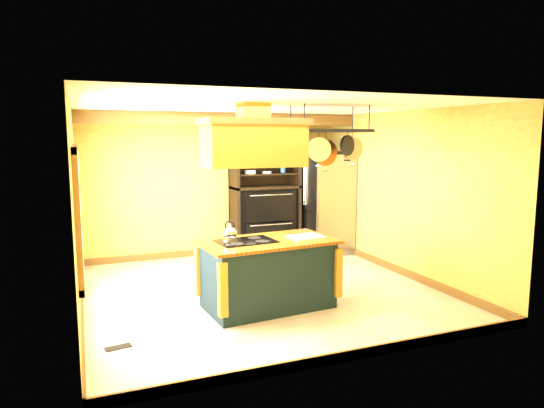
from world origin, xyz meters
TOP-DOWN VIEW (x-y plane):
  - floor at (0.00, 0.00)m, footprint 5.00×5.00m
  - ceiling at (0.00, 0.00)m, footprint 5.00×5.00m
  - wall_back at (0.00, 2.50)m, footprint 5.00×0.02m
  - wall_front at (0.00, -2.50)m, footprint 5.00×0.02m
  - wall_left at (-2.50, 0.00)m, footprint 0.02×5.00m
  - wall_right at (2.50, 0.00)m, footprint 0.02×5.00m
  - ceiling_beam at (0.00, 1.70)m, footprint 5.00×0.15m
  - window_near at (-2.47, -0.80)m, footprint 0.06×1.06m
  - window_far at (-2.47, 0.60)m, footprint 0.06×1.06m
  - kitchen_island at (-0.15, -0.68)m, footprint 1.85×1.14m
  - range_hood at (-0.35, -0.68)m, footprint 1.32×0.75m
  - pot_rack at (0.76, -0.67)m, footprint 1.16×0.54m
  - refrigerator at (2.06, 1.90)m, footprint 0.84×1.00m
  - hutch at (0.91, 2.25)m, footprint 1.32×0.60m
  - floor_register at (-2.13, -1.28)m, footprint 0.30×0.17m

SIDE VIEW (x-z plane):
  - floor at x=0.00m, z-range 0.00..0.00m
  - floor_register at x=-2.13m, z-range 0.00..0.01m
  - kitchen_island at x=-0.15m, z-range -0.09..1.02m
  - hutch at x=0.91m, z-range -0.27..2.06m
  - refrigerator at x=2.06m, z-range -0.02..1.93m
  - wall_back at x=0.00m, z-range 0.00..2.70m
  - wall_front at x=0.00m, z-range 0.00..2.70m
  - wall_left at x=-2.50m, z-range 0.00..2.70m
  - wall_right at x=2.50m, z-range 0.00..2.70m
  - window_near at x=-2.47m, z-range 0.62..2.18m
  - window_far at x=-2.47m, z-range 0.62..2.18m
  - range_hood at x=-0.35m, z-range 1.83..2.63m
  - pot_rack at x=0.76m, z-range 1.85..2.67m
  - ceiling_beam at x=0.00m, z-range 2.49..2.69m
  - ceiling at x=0.00m, z-range 2.70..2.70m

